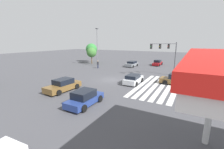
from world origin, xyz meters
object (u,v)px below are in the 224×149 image
Objects in this scene: car_2 at (158,63)px; tree_corner_c at (91,49)px; car_4 at (133,79)px; pedestrian at (98,64)px; street_light_pole_a at (97,44)px; car_1 at (132,64)px; car_6 at (63,85)px; traffic_signal_mast at (167,51)px; car_5 at (85,98)px; car_3 at (178,80)px; tree_corner_a at (92,52)px.

tree_corner_c is at bearing 101.40° from car_2.
pedestrian is at bearing 54.56° from car_4.
street_light_pole_a reaches higher than car_2.
street_light_pole_a reaches higher than car_1.
street_light_pole_a is (18.93, 7.52, 4.85)m from car_6.
car_4 reaches higher than car_1.
traffic_signal_mast reaches higher than car_4.
car_2 is 0.82× the size of tree_corner_c.
tree_corner_c is (26.41, 18.67, 3.25)m from car_5.
car_1 is at bearing -179.20° from car_6.
car_3 is 1.01× the size of car_6.
street_light_pole_a is 8.03m from tree_corner_c.
car_3 is 6.52m from car_4.
car_3 is at bearing 72.30° from traffic_signal_mast.
tree_corner_a reaches higher than car_1.
traffic_signal_mast reaches higher than tree_corner_c.
car_2 is 1.06× the size of car_4.
tree_corner_a is 3.71m from tree_corner_c.
car_6 is (-27.63, 6.00, 0.06)m from car_2.
car_2 is at bearing -80.01° from tree_corner_c.
pedestrian reaches higher than car_1.
car_3 is at bearing 130.80° from car_6.
car_3 is 1.06× the size of tree_corner_a.
traffic_signal_mast reaches higher than car_2.
tree_corner_a is at bearing -178.30° from pedestrian.
street_light_pole_a is (2.76, 1.97, 4.56)m from pedestrian.
car_3 reaches higher than car_5.
car_5 reaches higher than car_2.
car_3 is 19.33m from pedestrian.
car_4 is 10.28m from car_6.
tree_corner_c is (8.92, 23.47, -0.58)m from traffic_signal_mast.
car_1 is 0.89× the size of car_3.
pedestrian is at bearing -135.96° from tree_corner_c.
car_2 is 1.01× the size of tree_corner_a.
car_1 is 0.47× the size of street_light_pole_a.
car_1 is 14.49m from tree_corner_c.
car_6 is at bearing 11.48° from traffic_signal_mast.
car_6 is 17.10m from pedestrian.
car_4 is at bearing -176.49° from car_2.
car_6 is (-10.12, 12.80, -0.04)m from car_3.
tree_corner_a reaches higher than pedestrian.
street_light_pole_a is (-3.52, 8.17, 4.91)m from car_1.
car_4 is at bearing -127.13° from tree_corner_a.
traffic_signal_mast is 1.08× the size of tree_corner_c.
car_6 is (-7.77, 6.73, 0.05)m from car_4.
street_light_pole_a is at bearing -123.15° from tree_corner_a.
tree_corner_a is at bearing -82.56° from car_1.
tree_corner_a reaches higher than car_5.
pedestrian reaches higher than car_6.
tree_corner_a is 0.82× the size of tree_corner_c.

